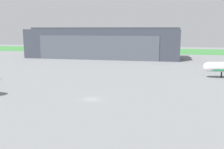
# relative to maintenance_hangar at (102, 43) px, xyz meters

# --- Properties ---
(ground_plane) EXTENTS (440.00, 440.00, 0.00)m
(ground_plane) POSITION_rel_maintenance_hangar_xyz_m (22.31, -103.91, -9.89)
(ground_plane) COLOR slate
(grass_field_strip) EXTENTS (440.00, 56.00, 0.08)m
(grass_field_strip) POSITION_rel_maintenance_hangar_xyz_m (22.31, 61.58, -9.85)
(grass_field_strip) COLOR #3C803D
(grass_field_strip) RESTS_ON ground_plane
(maintenance_hangar) EXTENTS (102.96, 28.88, 20.70)m
(maintenance_hangar) POSITION_rel_maintenance_hangar_xyz_m (0.00, 0.00, 0.00)
(maintenance_hangar) COLOR #383D47
(maintenance_hangar) RESTS_ON ground_plane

